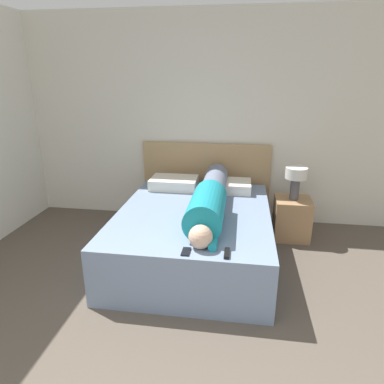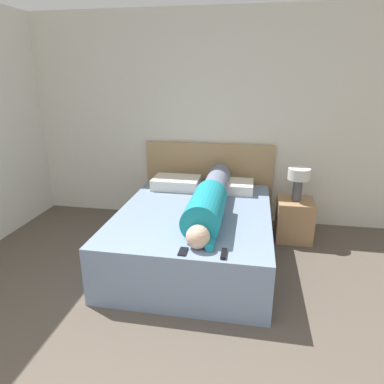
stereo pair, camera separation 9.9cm
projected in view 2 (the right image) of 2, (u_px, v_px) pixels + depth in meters
name	position (u px, v px, depth m)	size (l,w,h in m)	color
wall_back	(201.00, 120.00, 4.34)	(5.60, 0.06, 2.60)	silver
bed	(194.00, 234.00, 3.59)	(1.53, 1.95, 0.53)	#7589A8
headboard	(209.00, 182.00, 4.51)	(1.65, 0.04, 1.02)	tan
nightstand	(294.00, 220.00, 4.01)	(0.41, 0.41, 0.48)	#A37A51
table_lamp	(299.00, 178.00, 3.84)	(0.24, 0.24, 0.38)	#4C4C51
person_lying	(210.00, 199.00, 3.39)	(0.33, 1.80, 0.33)	#DBB293
pillow_near_headboard	(176.00, 183.00, 4.18)	(0.56, 0.39, 0.13)	silver
pillow_second	(230.00, 186.00, 4.07)	(0.53, 0.39, 0.12)	silver
tv_remote	(224.00, 254.00, 2.63)	(0.04, 0.15, 0.02)	black
cell_phone	(183.00, 251.00, 2.68)	(0.06, 0.13, 0.01)	black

